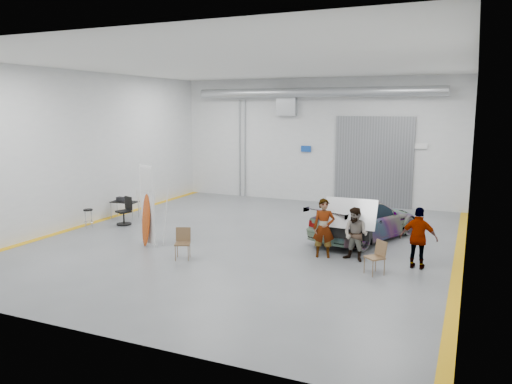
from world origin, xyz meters
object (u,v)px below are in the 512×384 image
at_px(folding_chair_near, 183,250).
at_px(person_b, 356,234).
at_px(work_table, 123,201).
at_px(person_c, 419,238).
at_px(person_a, 324,228).
at_px(surfboard_display, 149,212).
at_px(sedan_car, 365,219).
at_px(folding_chair_far, 374,264).
at_px(office_chair, 125,213).
at_px(shop_stool, 88,219).

bearing_deg(folding_chair_near, person_b, -2.14).
bearing_deg(work_table, person_c, -9.72).
bearing_deg(person_a, surfboard_display, 176.13).
relative_size(sedan_car, folding_chair_far, 5.12).
height_order(folding_chair_far, office_chair, office_chair).
bearing_deg(office_chair, surfboard_display, -17.30).
xyz_separation_m(folding_chair_near, folding_chair_far, (5.64, 0.91, -0.00)).
relative_size(person_a, work_table, 1.56).
bearing_deg(work_table, folding_chair_near, -36.61).
bearing_deg(person_b, person_c, 15.27).
bearing_deg(folding_chair_near, person_c, -7.69).
distance_m(person_b, folding_chair_far, 1.39).
bearing_deg(shop_stool, person_c, -0.28).
bearing_deg(office_chair, person_a, 14.36).
bearing_deg(person_c, person_b, 4.32).
bearing_deg(person_c, folding_chair_far, 48.94).
bearing_deg(person_a, work_table, 151.83).
distance_m(person_b, folding_chair_near, 5.27).
xyz_separation_m(person_c, folding_chair_near, (-6.68, -1.94, -0.60)).
distance_m(person_a, office_chair, 8.52).
bearing_deg(folding_chair_far, surfboard_display, -136.13).
xyz_separation_m(work_table, office_chair, (0.84, -0.99, -0.22)).
height_order(folding_chair_far, work_table, folding_chair_far).
bearing_deg(person_c, folding_chair_near, 20.53).
height_order(surfboard_display, shop_stool, surfboard_display).
height_order(shop_stool, office_chair, office_chair).
bearing_deg(shop_stool, folding_chair_far, -5.59).
xyz_separation_m(folding_chair_near, shop_stool, (-5.49, 2.00, 0.07)).
bearing_deg(office_chair, folding_chair_far, 9.96).
bearing_deg(person_b, person_a, -164.73).
xyz_separation_m(person_c, office_chair, (-11.24, 1.08, -0.42)).
relative_size(folding_chair_far, shop_stool, 1.29).
xyz_separation_m(shop_stool, office_chair, (0.93, 1.02, 0.12)).
bearing_deg(folding_chair_far, sedan_car, 148.21).
distance_m(folding_chair_near, shop_stool, 5.84).
bearing_deg(folding_chair_near, sedan_car, 21.49).
distance_m(person_c, work_table, 12.25).
distance_m(sedan_car, folding_chair_far, 3.91).
relative_size(person_b, office_chair, 1.50).
relative_size(person_a, surfboard_display, 0.64).
distance_m(person_b, surfboard_display, 6.75).
bearing_deg(shop_stool, office_chair, 47.54).
bearing_deg(shop_stool, sedan_car, 14.78).
xyz_separation_m(person_a, office_chair, (-8.44, 1.08, -0.44)).
relative_size(sedan_car, office_chair, 4.42).
relative_size(person_b, surfboard_display, 0.57).
distance_m(sedan_car, person_b, 2.74).
relative_size(folding_chair_far, work_table, 0.81).
bearing_deg(office_chair, person_c, 16.16).
bearing_deg(person_a, sedan_car, 59.54).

